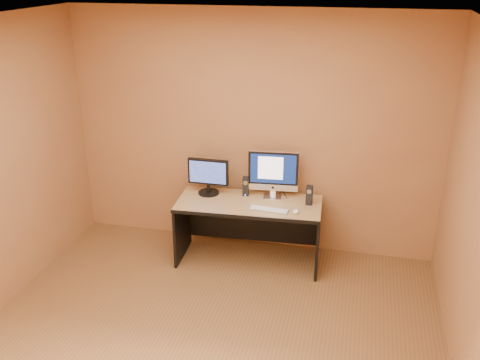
# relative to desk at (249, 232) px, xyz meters

# --- Properties ---
(floor) EXTENTS (4.00, 4.00, 0.00)m
(floor) POSITION_rel_desk_xyz_m (-0.07, -1.56, -0.34)
(floor) COLOR brown
(floor) RESTS_ON ground
(walls) EXTENTS (4.00, 4.00, 2.60)m
(walls) POSITION_rel_desk_xyz_m (-0.07, -1.56, 0.96)
(walls) COLOR olive
(walls) RESTS_ON ground
(ceiling) EXTENTS (4.00, 4.00, 0.00)m
(ceiling) POSITION_rel_desk_xyz_m (-0.07, -1.56, 2.26)
(ceiling) COLOR white
(ceiling) RESTS_ON walls
(desk) EXTENTS (1.53, 0.74, 0.69)m
(desk) POSITION_rel_desk_xyz_m (0.00, 0.00, 0.00)
(desk) COLOR tan
(desk) RESTS_ON ground
(imac) EXTENTS (0.55, 0.25, 0.51)m
(imac) POSITION_rel_desk_xyz_m (0.21, 0.20, 0.60)
(imac) COLOR silver
(imac) RESTS_ON desk
(second_monitor) EXTENTS (0.45, 0.22, 0.39)m
(second_monitor) POSITION_rel_desk_xyz_m (-0.47, 0.13, 0.54)
(second_monitor) COLOR black
(second_monitor) RESTS_ON desk
(speaker_left) EXTENTS (0.07, 0.07, 0.20)m
(speaker_left) POSITION_rel_desk_xyz_m (-0.08, 0.18, 0.45)
(speaker_left) COLOR black
(speaker_left) RESTS_ON desk
(speaker_right) EXTENTS (0.07, 0.07, 0.20)m
(speaker_right) POSITION_rel_desk_xyz_m (0.61, 0.10, 0.45)
(speaker_right) COLOR black
(speaker_right) RESTS_ON desk
(keyboard) EXTENTS (0.41, 0.14, 0.02)m
(keyboard) POSITION_rel_desk_xyz_m (0.24, -0.14, 0.35)
(keyboard) COLOR #B2B2B7
(keyboard) RESTS_ON desk
(mouse) EXTENTS (0.06, 0.10, 0.03)m
(mouse) POSITION_rel_desk_xyz_m (0.51, -0.13, 0.36)
(mouse) COLOR white
(mouse) RESTS_ON desk
(cable_a) EXTENTS (0.09, 0.19, 0.01)m
(cable_a) POSITION_rel_desk_xyz_m (0.33, 0.29, 0.35)
(cable_a) COLOR black
(cable_a) RESTS_ON desk
(cable_b) EXTENTS (0.06, 0.16, 0.01)m
(cable_b) POSITION_rel_desk_xyz_m (0.26, 0.29, 0.35)
(cable_b) COLOR black
(cable_b) RESTS_ON desk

